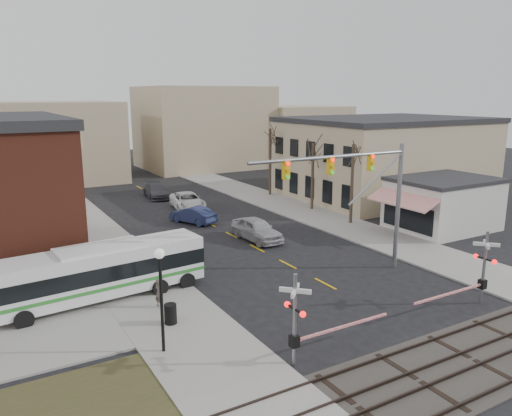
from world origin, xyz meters
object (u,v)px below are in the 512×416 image
Objects in this scene: rr_crossing_west at (303,319)px; car_c at (187,201)px; car_d at (157,191)px; trash_bin at (171,314)px; pedestrian_far at (100,268)px; rr_crossing_east at (479,270)px; street_lamp at (161,279)px; traffic_signal_mast at (364,183)px; transit_bus at (101,271)px; car_a at (257,229)px; pedestrian_near at (159,293)px; car_b at (193,215)px.

car_c is (6.87, 28.89, -1.17)m from rr_crossing_west.
car_d is at bearing 105.49° from car_c.
pedestrian_far is at bearing 103.16° from trash_bin.
rr_crossing_east is 29.10m from car_c.
trash_bin is at bearing -105.09° from car_c.
pedestrian_far is at bearing 92.58° from street_lamp.
rr_crossing_east is (2.31, -6.49, -3.82)m from traffic_signal_mast.
transit_bus is 7.39m from street_lamp.
street_lamp is 2.42× the size of pedestrian_far.
car_d is (11.72, 24.97, -0.91)m from transit_bus.
transit_bus reaches higher than car_d.
street_lamp is at bearing -167.69° from traffic_signal_mast.
car_a is 19.39m from car_d.
car_c is (-2.15, 22.24, -4.99)m from traffic_signal_mast.
rr_crossing_west reaches higher than pedestrian_near.
street_lamp is at bearing -129.46° from pedestrian_far.
transit_bus is 5.30m from trash_bin.
rr_crossing_east is at bearing -70.40° from traffic_signal_mast.
traffic_signal_mast is at bearing 12.31° from street_lamp.
car_c is at bearing 10.82° from pedestrian_far.
transit_bus is 22.01m from car_c.
rr_crossing_east is 16.01m from trash_bin.
street_lamp reaches higher than rr_crossing_east.
pedestrian_near is at bearing -49.26° from transit_bus.
car_b is 0.76× the size of car_c.
car_a is (7.36, 16.39, -1.11)m from rr_crossing_west.
pedestrian_far is at bearing 78.82° from transit_bus.
trash_bin is at bearing 39.51° from car_b.
pedestrian_far is (-11.27, -22.72, 0.33)m from car_d.
car_c is 23.12m from pedestrian_near.
pedestrian_far reaches higher than trash_bin.
traffic_signal_mast reaches higher than transit_bus.
rr_crossing_west is at bearing -93.79° from car_d.
pedestrian_near reaches higher than car_b.
rr_crossing_west is (-9.01, -6.64, -3.82)m from traffic_signal_mast.
car_d is at bearing 21.58° from pedestrian_far.
trash_bin is (1.22, 2.36, -2.79)m from street_lamp.
rr_crossing_west is 0.97× the size of car_c.
trash_bin is 0.19× the size of car_a.
car_b is (-2.17, 7.29, -0.14)m from car_a.
car_b is at bearing -48.16° from pedestrian_near.
rr_crossing_east is 35.99m from car_d.
car_a is (-1.65, 9.75, -4.93)m from traffic_signal_mast.
traffic_signal_mast reaches higher than car_a.
transit_bus is at bearing 164.23° from traffic_signal_mast.
rr_crossing_east reaches higher than car_c.
rr_crossing_east is 5.73× the size of trash_bin.
rr_crossing_west is 14.03m from pedestrian_far.
pedestrian_near is (-8.52, -15.56, 0.17)m from car_b.
car_d reaches higher than car_b.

